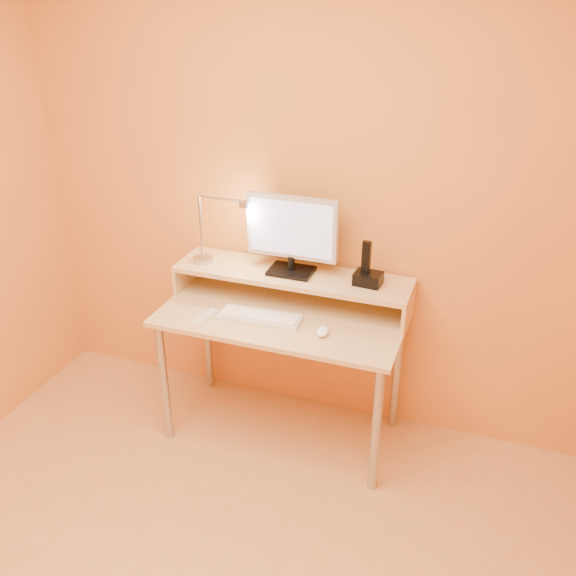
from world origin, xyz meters
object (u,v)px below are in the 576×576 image
at_px(monitor_panel, 292,227).
at_px(remote_control, 205,318).
at_px(lamp_base, 203,260).
at_px(mouse, 323,331).
at_px(keyboard, 260,318).
at_px(phone_dock, 368,279).

xyz_separation_m(monitor_panel, remote_control, (-0.33, -0.33, -0.39)).
height_order(lamp_base, mouse, lamp_base).
distance_m(keyboard, mouse, 0.33).
distance_m(monitor_panel, keyboard, 0.46).
relative_size(lamp_base, phone_dock, 0.77).
relative_size(phone_dock, remote_control, 0.76).
bearing_deg(phone_dock, lamp_base, -173.92).
height_order(monitor_panel, remote_control, monitor_panel).
height_order(monitor_panel, mouse, monitor_panel).
bearing_deg(mouse, remote_control, 176.84).
relative_size(lamp_base, keyboard, 0.25).
bearing_deg(remote_control, phone_dock, 32.41).
distance_m(lamp_base, remote_control, 0.36).
bearing_deg(lamp_base, remote_control, -63.23).
bearing_deg(lamp_base, phone_dock, 1.99).
height_order(monitor_panel, lamp_base, monitor_panel).
relative_size(keyboard, remote_control, 2.33).
bearing_deg(monitor_panel, keyboard, -106.50).
height_order(keyboard, remote_control, keyboard).
bearing_deg(lamp_base, mouse, -17.99).
distance_m(lamp_base, mouse, 0.78).
bearing_deg(lamp_base, keyboard, -27.32).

